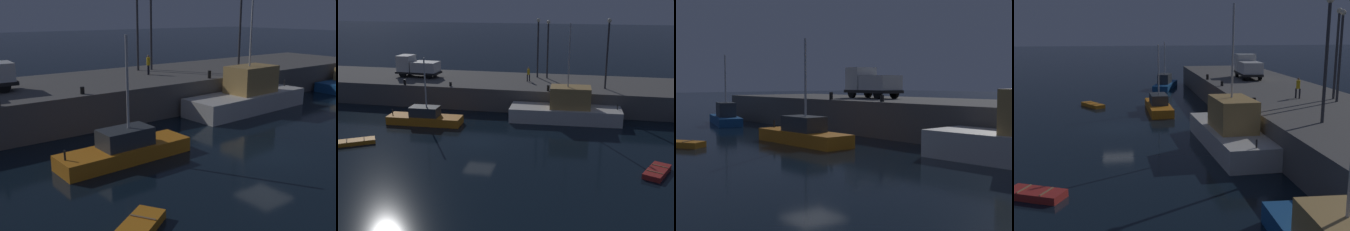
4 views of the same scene
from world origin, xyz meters
TOP-DOWN VIEW (x-y plane):
  - ground_plane at (0.00, 0.00)m, footprint 320.00×320.00m
  - pier_quay at (0.00, 14.68)m, footprint 56.16×10.45m
  - fishing_boat_white at (-6.60, 3.95)m, footprint 7.38×2.31m
  - fishing_boat_orange at (6.99, 7.75)m, footprint 11.15×3.88m
  - lamp_post_west at (2.73, 17.24)m, footprint 0.44×0.44m
  - lamp_post_east at (3.96, 16.89)m, footprint 0.44×0.44m
  - lamp_post_central at (10.75, 12.41)m, footprint 0.44×0.44m
  - dockworker at (2.03, 14.53)m, footprint 0.43×0.43m
  - bollard_west at (-6.05, 10.16)m, footprint 0.28×0.28m
  - bollard_east at (4.86, 9.99)m, footprint 0.28×0.28m

SIDE VIEW (x-z plane):
  - ground_plane at x=0.00m, z-range 0.00..0.00m
  - fishing_boat_white at x=-6.60m, z-range -2.62..3.91m
  - fishing_boat_orange at x=6.99m, z-range -3.61..6.04m
  - pier_quay at x=0.00m, z-range 0.00..2.50m
  - bollard_west at x=-6.05m, z-range 2.50..2.97m
  - bollard_east at x=4.86m, z-range 2.50..3.12m
  - dockworker at x=2.03m, z-range 2.62..4.30m
  - lamp_post_east at x=3.96m, z-range 3.15..10.10m
  - lamp_post_west at x=2.73m, z-range 3.15..10.26m
  - lamp_post_central at x=10.75m, z-range 3.16..10.58m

